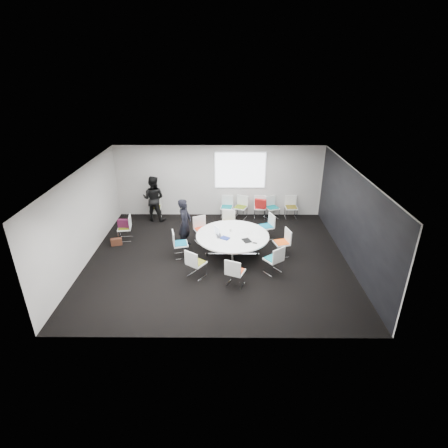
{
  "coord_description": "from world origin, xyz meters",
  "views": [
    {
      "loc": [
        0.26,
        -9.51,
        5.58
      ],
      "look_at": [
        0.2,
        0.4,
        1.0
      ],
      "focal_mm": 28.0,
      "sensor_mm": 36.0,
      "label": 1
    }
  ],
  "objects_px": {
    "chair_ring_e": "(180,249)",
    "person_back": "(154,198)",
    "chair_back_a": "(227,211)",
    "chair_back_e": "(291,211)",
    "chair_ring_f": "(196,268)",
    "laptop": "(220,236)",
    "brown_bag": "(116,242)",
    "chair_ring_a": "(281,248)",
    "chair_ring_g": "(235,277)",
    "chair_ring_c": "(228,227)",
    "chair_back_d": "(272,212)",
    "chair_ring_d": "(202,234)",
    "conference_table": "(232,240)",
    "chair_ring_b": "(266,231)",
    "cup": "(231,230)",
    "person_main": "(185,223)",
    "chair_ring_h": "(273,264)",
    "chair_spare_left": "(125,232)",
    "chair_person_back": "(156,212)",
    "chair_back_c": "(260,211)",
    "maroon_bag": "(124,223)",
    "chair_back_b": "(241,211)"
  },
  "relations": [
    {
      "from": "chair_ring_b",
      "to": "cup",
      "type": "bearing_deg",
      "value": 106.88
    },
    {
      "from": "chair_back_a",
      "to": "chair_back_c",
      "type": "height_order",
      "value": "same"
    },
    {
      "from": "chair_ring_d",
      "to": "person_main",
      "type": "relative_size",
      "value": 0.53
    },
    {
      "from": "person_main",
      "to": "person_back",
      "type": "height_order",
      "value": "person_back"
    },
    {
      "from": "chair_ring_c",
      "to": "laptop",
      "type": "distance_m",
      "value": 1.68
    },
    {
      "from": "chair_back_b",
      "to": "laptop",
      "type": "distance_m",
      "value": 3.2
    },
    {
      "from": "conference_table",
      "to": "chair_back_d",
      "type": "bearing_deg",
      "value": 61.53
    },
    {
      "from": "chair_back_c",
      "to": "chair_spare_left",
      "type": "distance_m",
      "value": 5.15
    },
    {
      "from": "conference_table",
      "to": "chair_back_e",
      "type": "xyz_separation_m",
      "value": [
        2.35,
        2.99,
        -0.27
      ]
    },
    {
      "from": "cup",
      "to": "maroon_bag",
      "type": "height_order",
      "value": "cup"
    },
    {
      "from": "chair_ring_e",
      "to": "laptop",
      "type": "xyz_separation_m",
      "value": [
        1.26,
        -0.02,
        0.47
      ]
    },
    {
      "from": "conference_table",
      "to": "chair_ring_b",
      "type": "distance_m",
      "value": 1.73
    },
    {
      "from": "chair_ring_d",
      "to": "chair_ring_f",
      "type": "height_order",
      "value": "same"
    },
    {
      "from": "person_main",
      "to": "maroon_bag",
      "type": "distance_m",
      "value": 2.2
    },
    {
      "from": "chair_back_d",
      "to": "laptop",
      "type": "height_order",
      "value": "chair_back_d"
    },
    {
      "from": "chair_ring_a",
      "to": "chair_back_a",
      "type": "relative_size",
      "value": 1.0
    },
    {
      "from": "chair_back_a",
      "to": "chair_back_e",
      "type": "xyz_separation_m",
      "value": [
        2.53,
        0.0,
        0.0
      ]
    },
    {
      "from": "chair_ring_g",
      "to": "chair_back_a",
      "type": "height_order",
      "value": "same"
    },
    {
      "from": "chair_ring_a",
      "to": "chair_ring_g",
      "type": "relative_size",
      "value": 1.0
    },
    {
      "from": "chair_ring_g",
      "to": "chair_spare_left",
      "type": "relative_size",
      "value": 1.0
    },
    {
      "from": "cup",
      "to": "chair_back_e",
      "type": "bearing_deg",
      "value": 48.57
    },
    {
      "from": "chair_ring_c",
      "to": "chair_ring_g",
      "type": "bearing_deg",
      "value": 99.96
    },
    {
      "from": "chair_ring_a",
      "to": "person_main",
      "type": "height_order",
      "value": "person_main"
    },
    {
      "from": "chair_ring_h",
      "to": "laptop",
      "type": "relative_size",
      "value": 2.68
    },
    {
      "from": "chair_ring_h",
      "to": "chair_person_back",
      "type": "xyz_separation_m",
      "value": [
        -4.14,
        3.94,
        0.0
      ]
    },
    {
      "from": "chair_ring_g",
      "to": "chair_spare_left",
      "type": "xyz_separation_m",
      "value": [
        -3.72,
        2.74,
        0.0
      ]
    },
    {
      "from": "chair_back_b",
      "to": "laptop",
      "type": "bearing_deg",
      "value": 100.82
    },
    {
      "from": "chair_ring_e",
      "to": "person_back",
      "type": "xyz_separation_m",
      "value": [
        -1.33,
        2.85,
        0.61
      ]
    },
    {
      "from": "chair_ring_b",
      "to": "chair_back_d",
      "type": "relative_size",
      "value": 1.0
    },
    {
      "from": "chair_ring_e",
      "to": "laptop",
      "type": "relative_size",
      "value": 2.68
    },
    {
      "from": "person_back",
      "to": "chair_ring_f",
      "type": "bearing_deg",
      "value": 126.22
    },
    {
      "from": "chair_back_d",
      "to": "chair_ring_e",
      "type": "bearing_deg",
      "value": 20.57
    },
    {
      "from": "brown_bag",
      "to": "chair_back_b",
      "type": "bearing_deg",
      "value": 28.5
    },
    {
      "from": "chair_ring_a",
      "to": "chair_ring_h",
      "type": "distance_m",
      "value": 1.09
    },
    {
      "from": "cup",
      "to": "person_main",
      "type": "bearing_deg",
      "value": 165.8
    },
    {
      "from": "laptop",
      "to": "chair_ring_c",
      "type": "bearing_deg",
      "value": -16.66
    },
    {
      "from": "chair_ring_c",
      "to": "cup",
      "type": "relative_size",
      "value": 9.78
    },
    {
      "from": "chair_ring_c",
      "to": "chair_ring_f",
      "type": "relative_size",
      "value": 1.0
    },
    {
      "from": "chair_ring_d",
      "to": "chair_back_c",
      "type": "distance_m",
      "value": 2.95
    },
    {
      "from": "chair_back_a",
      "to": "chair_back_c",
      "type": "relative_size",
      "value": 1.0
    },
    {
      "from": "chair_ring_b",
      "to": "chair_back_e",
      "type": "xyz_separation_m",
      "value": [
        1.16,
        1.77,
        0.0
      ]
    },
    {
      "from": "chair_back_a",
      "to": "chair_person_back",
      "type": "relative_size",
      "value": 1.0
    },
    {
      "from": "chair_ring_b",
      "to": "chair_spare_left",
      "type": "distance_m",
      "value": 4.86
    },
    {
      "from": "chair_ring_a",
      "to": "cup",
      "type": "bearing_deg",
      "value": 66.81
    },
    {
      "from": "chair_ring_b",
      "to": "chair_ring_h",
      "type": "distance_m",
      "value": 2.21
    },
    {
      "from": "conference_table",
      "to": "chair_ring_g",
      "type": "bearing_deg",
      "value": -88.3
    },
    {
      "from": "chair_person_back",
      "to": "chair_spare_left",
      "type": "bearing_deg",
      "value": 62.41
    },
    {
      "from": "chair_ring_c",
      "to": "chair_ring_b",
      "type": "bearing_deg",
      "value": 174.52
    },
    {
      "from": "chair_ring_c",
      "to": "chair_ring_h",
      "type": "height_order",
      "value": "same"
    },
    {
      "from": "chair_ring_f",
      "to": "brown_bag",
      "type": "bearing_deg",
      "value": -177.72
    }
  ]
}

